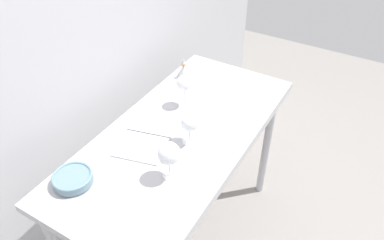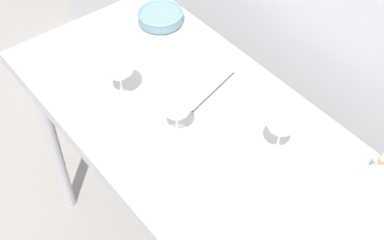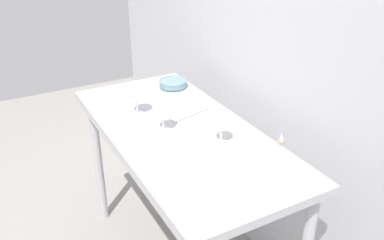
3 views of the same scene
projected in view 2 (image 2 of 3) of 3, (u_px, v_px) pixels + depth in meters
The scene contains 8 objects.
steel_counter at pixel (203, 150), 1.64m from camera, with size 1.40×0.65×0.90m.
wine_glass_near_left at pixel (118, 66), 1.56m from camera, with size 0.10×0.10×0.18m.
wine_glass_far_right at pixel (282, 123), 1.40m from camera, with size 0.08×0.08×0.17m.
wine_glass_near_center at pixel (176, 107), 1.47m from camera, with size 0.09×0.09×0.16m.
open_notebook at pixel (214, 92), 1.66m from camera, with size 0.41×0.31×0.01m.
tasting_sheet_upper at pixel (310, 207), 1.37m from camera, with size 0.17×0.21×0.00m, color white.
tasting_bowl at pixel (161, 16), 1.90m from camera, with size 0.17×0.17×0.05m.
decanter_funnel at pixel (378, 170), 1.41m from camera, with size 0.09×0.09×0.13m.
Camera 2 is at (0.80, -0.69, 2.06)m, focal length 49.48 mm.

